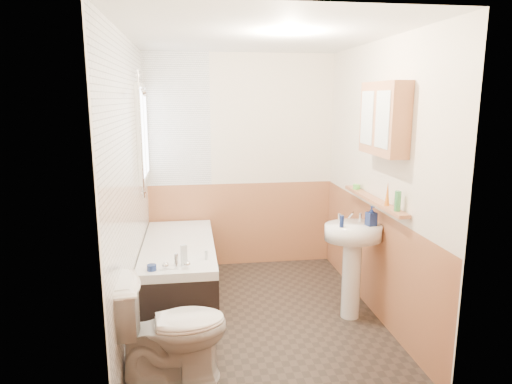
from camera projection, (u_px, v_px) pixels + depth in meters
floor at (258, 315)px, 4.27m from camera, size 2.80×2.80×0.00m
ceiling at (259, 36)px, 3.76m from camera, size 2.80×2.80×0.00m
wall_back at (241, 162)px, 5.38m from camera, size 2.20×0.02×2.50m
wall_front at (294, 229)px, 2.65m from camera, size 2.20×0.02×2.50m
wall_left at (129, 188)px, 3.86m from camera, size 0.02×2.80×2.50m
wall_right at (378, 181)px, 4.17m from camera, size 0.02×2.80×2.50m
wainscot_right at (372, 259)px, 4.32m from camera, size 0.01×2.80×1.00m
wainscot_front at (292, 344)px, 2.82m from camera, size 2.20×0.01×1.00m
wainscot_back at (241, 224)px, 5.51m from camera, size 2.20×0.01×1.00m
tile_cladding_left at (132, 188)px, 3.86m from camera, size 0.01×2.80×2.50m
tile_return_back at (177, 120)px, 5.15m from camera, size 0.75×0.01×1.50m
window at (143, 132)px, 4.70m from camera, size 0.03×0.79×0.99m
bathtub at (179, 269)px, 4.61m from camera, size 0.70×1.66×0.72m
shower_riser at (142, 124)px, 4.33m from camera, size 0.11×0.08×1.21m
toilet at (171, 329)px, 3.21m from camera, size 0.86×0.55×0.79m
sink at (352, 252)px, 4.12m from camera, size 0.52×0.42×1.00m
pine_shelf at (373, 200)px, 4.12m from camera, size 0.10×1.25×0.03m
medicine_cabinet at (384, 119)px, 3.78m from camera, size 0.17×0.67×0.60m
foam_can at (398, 201)px, 3.63m from camera, size 0.06×0.06×0.16m
green_bottle at (387, 194)px, 3.82m from camera, size 0.04×0.04×0.20m
black_jar at (357, 187)px, 4.52m from camera, size 0.09×0.09×0.05m
soap_bottle at (371, 221)px, 4.04m from camera, size 0.11×0.19×0.08m
clear_bottle at (342, 221)px, 3.98m from camera, size 0.04×0.04×0.10m
blue_gel at (184, 255)px, 3.92m from camera, size 0.06×0.05×0.19m
cream_jar at (152, 268)px, 3.82m from camera, size 0.10×0.10×0.05m
orange_bottle at (206, 255)px, 4.07m from camera, size 0.04×0.04×0.09m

